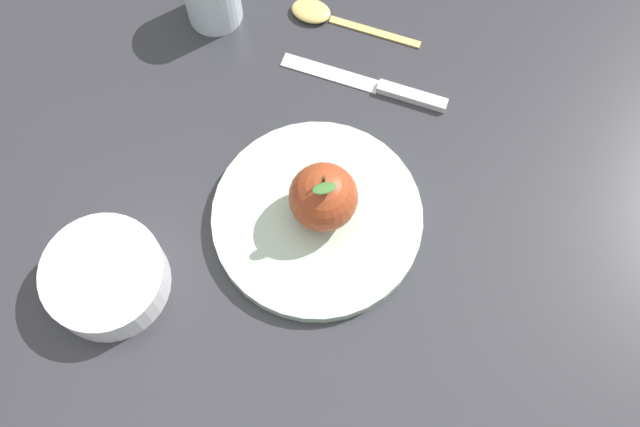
{
  "coord_description": "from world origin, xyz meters",
  "views": [
    {
      "loc": [
        0.33,
        -0.02,
        0.73
      ],
      "look_at": [
        0.05,
        0.0,
        0.02
      ],
      "focal_mm": 41.2,
      "sensor_mm": 36.0,
      "label": 1
    }
  ],
  "objects": [
    {
      "name": "knife",
      "position": [
        -0.11,
        0.08,
        0.0
      ],
      "size": [
        0.09,
        0.19,
        0.01
      ],
      "color": "silver",
      "rests_on": "ground_plane"
    },
    {
      "name": "apple",
      "position": [
        0.04,
        0.01,
        0.05
      ],
      "size": [
        0.07,
        0.07,
        0.08
      ],
      "color": "#9E3D1E",
      "rests_on": "dinner_plate"
    },
    {
      "name": "spoon",
      "position": [
        -0.21,
        0.03,
        0.01
      ],
      "size": [
        0.08,
        0.16,
        0.01
      ],
      "color": "#D8B766",
      "rests_on": "ground_plane"
    },
    {
      "name": "ground_plane",
      "position": [
        0.0,
        0.0,
        0.0
      ],
      "size": [
        2.4,
        2.4,
        0.0
      ],
      "primitive_type": "plane",
      "color": "#2D2D33"
    },
    {
      "name": "side_bowl",
      "position": [
        0.1,
        -0.22,
        0.03
      ],
      "size": [
        0.12,
        0.12,
        0.04
      ],
      "color": "white",
      "rests_on": "ground_plane"
    },
    {
      "name": "dinner_plate",
      "position": [
        0.05,
        0.0,
        0.01
      ],
      "size": [
        0.22,
        0.22,
        0.02
      ],
      "color": "#B2C6B2",
      "rests_on": "ground_plane"
    }
  ]
}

